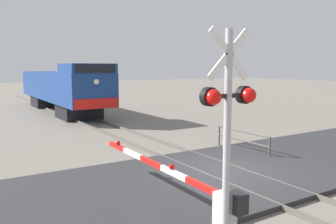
{
  "coord_description": "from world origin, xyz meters",
  "views": [
    {
      "loc": [
        -7.87,
        -8.88,
        3.71
      ],
      "look_at": [
        -1.07,
        1.99,
        2.06
      ],
      "focal_mm": 37.42,
      "sensor_mm": 36.0,
      "label": 1
    }
  ],
  "objects_px": {
    "guard_railing": "(242,138)",
    "locomotive": "(62,88)",
    "crossing_gate": "(198,197)",
    "crossing_signal": "(228,118)"
  },
  "relations": [
    {
      "from": "crossing_gate",
      "to": "guard_railing",
      "type": "distance_m",
      "value": 7.9
    },
    {
      "from": "locomotive",
      "to": "crossing_gate",
      "type": "height_order",
      "value": "locomotive"
    },
    {
      "from": "locomotive",
      "to": "crossing_signal",
      "type": "distance_m",
      "value": 24.54
    },
    {
      "from": "crossing_gate",
      "to": "guard_railing",
      "type": "xyz_separation_m",
      "value": [
        6.14,
        4.97,
        -0.2
      ]
    },
    {
      "from": "crossing_gate",
      "to": "guard_railing",
      "type": "height_order",
      "value": "crossing_gate"
    },
    {
      "from": "guard_railing",
      "to": "locomotive",
      "type": "bearing_deg",
      "value": 98.94
    },
    {
      "from": "locomotive",
      "to": "crossing_gate",
      "type": "distance_m",
      "value": 23.29
    },
    {
      "from": "crossing_signal",
      "to": "locomotive",
      "type": "bearing_deg",
      "value": 81.6
    },
    {
      "from": "guard_railing",
      "to": "crossing_signal",
      "type": "bearing_deg",
      "value": -135.93
    },
    {
      "from": "crossing_signal",
      "to": "guard_railing",
      "type": "xyz_separation_m",
      "value": [
        6.42,
        6.21,
        -2.15
      ]
    }
  ]
}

